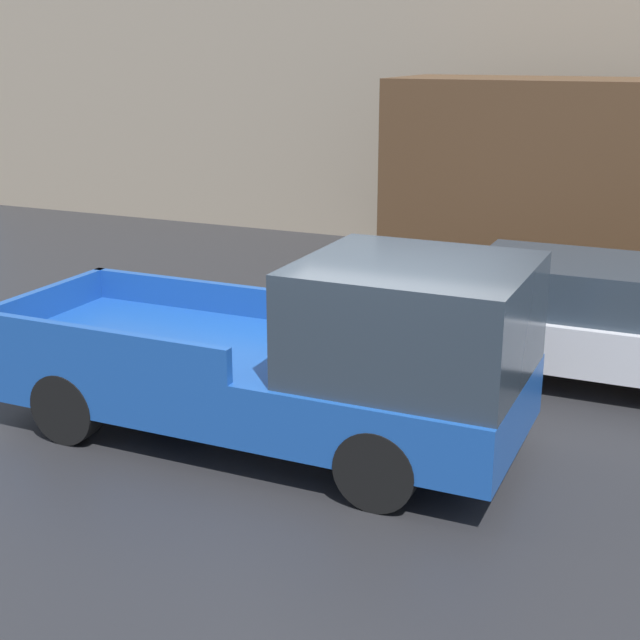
# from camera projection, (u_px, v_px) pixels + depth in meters

# --- Properties ---
(ground_plane) EXTENTS (60.00, 60.00, 0.00)m
(ground_plane) POSITION_uv_depth(u_px,v_px,m) (370.00, 458.00, 8.74)
(ground_plane) COLOR #232326
(building_wall) EXTENTS (28.00, 0.15, 5.42)m
(building_wall) POSITION_uv_depth(u_px,v_px,m) (564.00, 111.00, 16.49)
(building_wall) COLOR gray
(building_wall) RESTS_ON ground
(pickup_truck) EXTENTS (5.40, 2.08, 2.00)m
(pickup_truck) POSITION_uv_depth(u_px,v_px,m) (305.00, 357.00, 8.77)
(pickup_truck) COLOR #194799
(pickup_truck) RESTS_ON ground
(car) EXTENTS (4.76, 1.87, 1.44)m
(car) POSITION_uv_depth(u_px,v_px,m) (578.00, 317.00, 10.72)
(car) COLOR silver
(car) RESTS_ON ground
(delivery_truck) EXTENTS (7.69, 2.37, 3.39)m
(delivery_truck) POSITION_uv_depth(u_px,v_px,m) (617.00, 184.00, 13.89)
(delivery_truck) COLOR #4C331E
(delivery_truck) RESTS_ON ground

